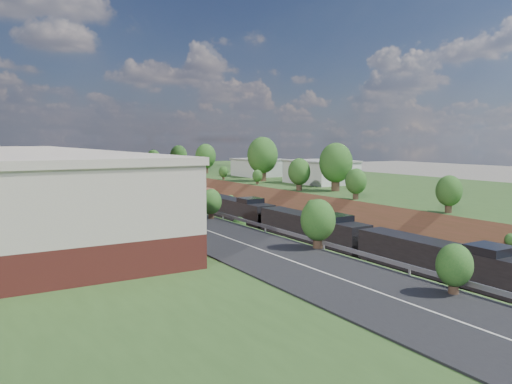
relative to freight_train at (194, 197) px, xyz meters
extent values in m
plane|color=#6B665B|center=(-2.60, -62.43, -2.57)|extent=(400.00, 400.00, 0.00)
cube|color=#325221|center=(30.40, -2.43, -0.07)|extent=(44.00, 180.00, 5.00)
cube|color=brown|center=(-13.60, -2.43, -2.57)|extent=(10.00, 180.00, 10.00)
cube|color=brown|center=(8.40, -2.43, -2.57)|extent=(10.00, 180.00, 10.00)
cube|color=gray|center=(-5.20, -2.43, -2.48)|extent=(1.58, 180.00, 0.18)
cube|color=gray|center=(0.00, -2.43, -2.48)|extent=(1.58, 180.00, 0.18)
cube|color=black|center=(-18.10, -2.43, 2.48)|extent=(8.00, 180.00, 0.10)
cube|color=#99999E|center=(-14.00, -2.43, 2.98)|extent=(0.06, 171.00, 0.30)
cube|color=brown|center=(-30.60, -24.43, 3.53)|extent=(14.00, 62.00, 2.20)
cube|color=beige|center=(-30.60, -24.43, 6.78)|extent=(14.00, 62.00, 4.30)
cube|color=beige|center=(-30.60, -24.43, 9.18)|extent=(14.30, 62.30, 0.50)
cube|color=gray|center=(-14.10, 59.57, 0.53)|extent=(1.50, 8.00, 6.20)
cube|color=gray|center=(8.90, 59.57, 0.53)|extent=(1.50, 8.00, 6.20)
cube|color=gray|center=(-2.60, 59.57, 3.63)|extent=(24.00, 8.00, 1.00)
cube|color=gray|center=(-2.60, 55.57, 4.43)|extent=(24.00, 0.30, 0.80)
cube|color=gray|center=(-2.60, 63.57, 4.43)|extent=(24.00, 0.30, 0.80)
cube|color=silver|center=(20.90, -10.43, 4.43)|extent=(9.00, 12.00, 4.00)
cube|color=silver|center=(20.40, 11.57, 4.23)|extent=(8.00, 10.00, 3.60)
cylinder|color=#473323|center=(14.40, -22.43, 3.74)|extent=(1.30, 1.30, 2.62)
ellipsoid|color=#20591F|center=(14.40, -22.43, 6.89)|extent=(5.25, 5.25, 6.30)
cylinder|color=#473323|center=(-14.40, -42.43, 3.04)|extent=(0.66, 0.66, 1.22)
ellipsoid|color=#20591F|center=(-14.40, -42.43, 4.51)|extent=(2.45, 2.45, 2.94)
cube|color=black|center=(0.00, -60.46, -2.12)|extent=(2.40, 4.00, 0.90)
cube|color=black|center=(0.00, -54.33, -0.19)|extent=(3.05, 18.27, 2.96)
cube|color=black|center=(0.00, -58.96, 1.53)|extent=(2.98, 3.10, 0.90)
cube|color=black|center=(0.00, -35.05, -0.19)|extent=(3.05, 18.27, 2.96)
cube|color=black|center=(0.00, -15.78, -0.19)|extent=(3.05, 18.27, 2.96)
cube|color=brown|center=(0.00, 26.82, 0.15)|extent=(3.05, 64.91, 3.65)
imported|color=black|center=(-17.05, -17.76, 3.48)|extent=(4.04, 7.20, 1.90)
camera|label=1|loc=(-36.69, -83.27, 10.49)|focal=35.00mm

